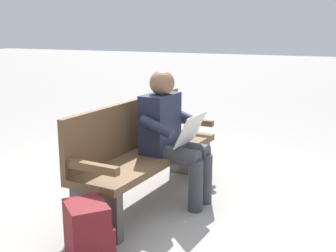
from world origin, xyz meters
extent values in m
plane|color=gray|center=(0.00, 0.00, 0.00)|extent=(40.00, 40.00, 0.00)
cube|color=brown|center=(0.00, 0.00, 0.42)|extent=(1.84, 0.65, 0.06)
cube|color=brown|center=(-0.02, -0.21, 0.68)|extent=(1.80, 0.22, 0.45)
cube|color=brown|center=(-0.85, 0.08, 0.57)|extent=(0.11, 0.48, 0.06)
cube|color=brown|center=(0.85, -0.08, 0.57)|extent=(0.11, 0.48, 0.06)
cube|color=#4C4742|center=(-0.80, 0.08, 0.20)|extent=(0.12, 0.44, 0.39)
cube|color=#4C4742|center=(0.80, -0.08, 0.20)|extent=(0.12, 0.44, 0.39)
cube|color=#1E2338|center=(-0.08, 0.06, 0.71)|extent=(0.42, 0.26, 0.52)
sphere|color=brown|center=(-0.08, 0.08, 1.07)|extent=(0.22, 0.22, 0.22)
cylinder|color=#38383D|center=(-0.16, 0.28, 0.47)|extent=(0.19, 0.43, 0.15)
cylinder|color=#38383D|center=(0.04, 0.26, 0.47)|extent=(0.19, 0.43, 0.15)
cylinder|color=#38383D|center=(-0.14, 0.46, 0.23)|extent=(0.13, 0.13, 0.45)
cylinder|color=#38383D|center=(0.06, 0.45, 0.23)|extent=(0.13, 0.13, 0.45)
cylinder|color=#1E2338|center=(-0.31, 0.18, 0.74)|extent=(0.12, 0.32, 0.18)
cylinder|color=#1E2338|center=(0.17, 0.13, 0.74)|extent=(0.12, 0.32, 0.18)
cube|color=silver|center=(-0.05, 0.36, 0.68)|extent=(0.41, 0.17, 0.27)
cube|color=maroon|center=(1.10, 0.04, 0.21)|extent=(0.40, 0.40, 0.41)
cube|color=maroon|center=(1.00, 0.14, 0.14)|extent=(0.18, 0.19, 0.18)
camera|label=1|loc=(3.35, 1.58, 1.56)|focal=46.40mm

